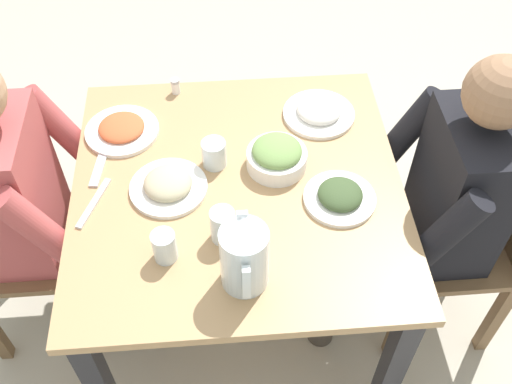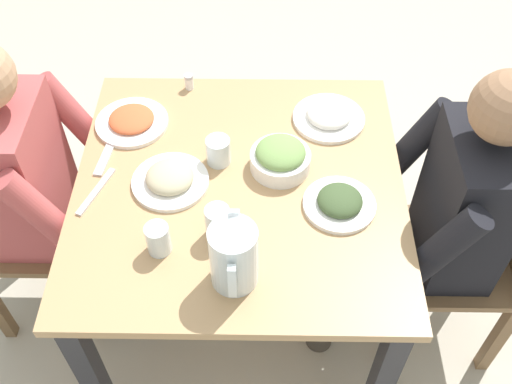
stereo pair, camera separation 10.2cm
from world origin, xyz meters
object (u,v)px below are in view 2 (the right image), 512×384
water_glass_near_left (158,239)px  salt_shaker (189,82)px  diner_far (430,217)px  plate_yoghurt (329,116)px  chair_near (7,216)px  diner_near (57,187)px  water_pitcher (232,257)px  dining_table (240,210)px  water_glass_far_left (218,151)px  water_glass_by_pitcher (218,223)px  chair_far (485,246)px  salad_bowl (280,157)px  plate_beans (170,178)px  plate_rice_curry (132,121)px  plate_dolmas (340,202)px

water_glass_near_left → salt_shaker: size_ratio=1.68×
diner_far → plate_yoghurt: size_ratio=5.11×
chair_near → diner_near: bearing=90.0°
diner_far → water_pitcher: (0.29, -0.58, 0.20)m
dining_table → water_glass_far_left: water_glass_far_left is taller
salt_shaker → water_glass_far_left: bearing=19.2°
diner_far → water_glass_by_pitcher: (0.15, -0.62, 0.16)m
dining_table → salt_shaker: bearing=-157.2°
water_glass_near_left → chair_far: bearing=101.7°
salad_bowl → diner_far: bearing=77.9°
dining_table → diner_far: size_ratio=0.81×
chair_far → water_glass_near_left: size_ratio=9.63×
salad_bowl → salt_shaker: bearing=-140.1°
diner_near → salt_shaker: diner_near is taller
water_glass_by_pitcher → water_glass_far_left: (-0.27, -0.01, -0.01)m
salad_bowl → plate_beans: salad_bowl is taller
plate_rice_curry → diner_near: bearing=-52.4°
water_glass_by_pitcher → salt_shaker: (-0.61, -0.13, -0.02)m
plate_beans → diner_far: bearing=87.5°
plate_dolmas → water_glass_by_pitcher: bearing=-72.8°
chair_near → dining_table: bearing=84.7°
dining_table → salad_bowl: bearing=119.5°
chair_far → water_pitcher: size_ratio=4.60×
plate_dolmas → water_glass_by_pitcher: 0.35m
plate_yoghurt → water_glass_near_left: size_ratio=2.52×
water_glass_by_pitcher → water_glass_far_left: 0.27m
salt_shaker → water_pitcher: bearing=13.2°
diner_near → plate_rice_curry: bearing=127.6°
water_pitcher → water_glass_by_pitcher: 0.15m
plate_dolmas → water_glass_near_left: size_ratio=2.25×
salt_shaker → salad_bowl: bearing=39.9°
salt_shaker → water_glass_by_pitcher: bearing=12.2°
chair_far → dining_table: bearing=-92.2°
chair_far → water_glass_far_left: 0.90m
plate_yoghurt → water_pitcher: bearing=-25.4°
diner_near → diner_far: 1.15m
plate_yoghurt → salad_bowl: bearing=-37.1°
diner_near → plate_rice_curry: diner_near is taller
diner_far → salad_bowl: diner_far is taller
water_glass_by_pitcher → water_glass_near_left: bearing=-71.6°
diner_near → water_glass_far_left: 0.53m
diner_near → plate_dolmas: diner_near is taller
plate_rice_curry → water_glass_far_left: (0.16, 0.28, 0.03)m
water_pitcher → salt_shaker: 0.77m
dining_table → plate_dolmas: size_ratio=4.66×
chair_near → water_glass_near_left: bearing=62.2°
plate_yoghurt → water_glass_near_left: bearing=-43.2°
water_pitcher → plate_rice_curry: water_pitcher is taller
chair_far → plate_yoghurt: bearing=-121.4°
chair_far → diner_far: diner_far is taller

